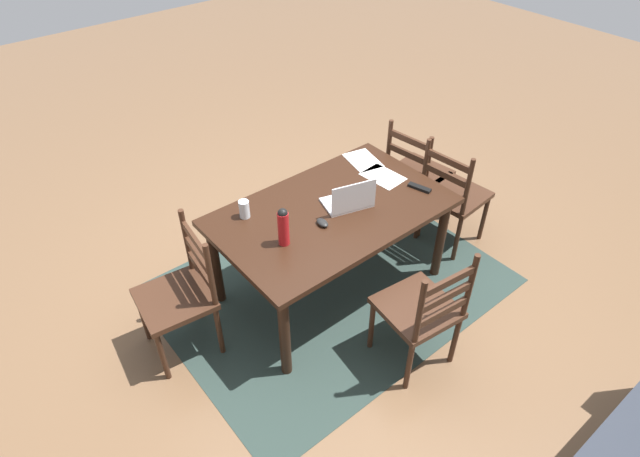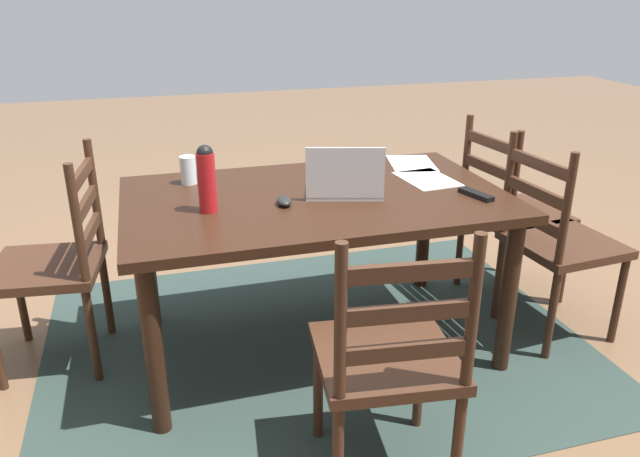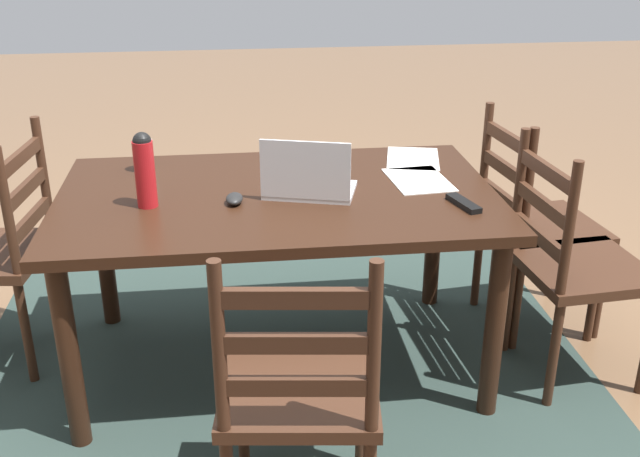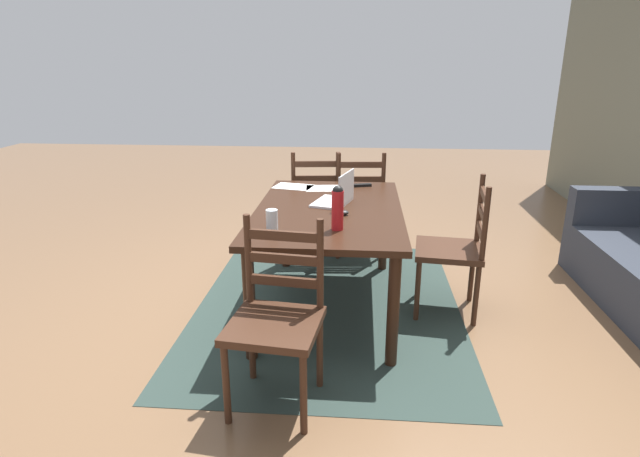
# 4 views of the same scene
# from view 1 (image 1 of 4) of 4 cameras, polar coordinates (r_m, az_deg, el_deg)

# --- Properties ---
(ground_plane) EXTENTS (14.00, 14.00, 0.00)m
(ground_plane) POSITION_cam_1_polar(r_m,az_deg,el_deg) (4.06, 1.15, -6.15)
(ground_plane) COLOR brown
(area_rug) EXTENTS (2.44, 1.86, 0.01)m
(area_rug) POSITION_cam_1_polar(r_m,az_deg,el_deg) (4.06, 1.15, -6.12)
(area_rug) COLOR #283833
(area_rug) RESTS_ON ground
(dining_table) EXTENTS (1.60, 0.98, 0.73)m
(dining_table) POSITION_cam_1_polar(r_m,az_deg,el_deg) (3.63, 1.28, 1.04)
(dining_table) COLOR black
(dining_table) RESTS_ON ground
(chair_far_head) EXTENTS (0.49, 0.49, 0.95)m
(chair_far_head) POSITION_cam_1_polar(r_m,az_deg,el_deg) (3.33, 10.93, -8.70)
(chair_far_head) COLOR #3D2316
(chair_far_head) RESTS_ON ground
(chair_left_far) EXTENTS (0.48, 0.48, 0.95)m
(chair_left_far) POSITION_cam_1_polar(r_m,az_deg,el_deg) (4.30, 14.18, 3.49)
(chair_left_far) COLOR #3D2316
(chair_left_far) RESTS_ON ground
(chair_left_near) EXTENTS (0.49, 0.49, 0.95)m
(chair_left_near) POSITION_cam_1_polar(r_m,az_deg,el_deg) (4.49, 10.36, 5.80)
(chair_left_near) COLOR #3D2316
(chair_left_near) RESTS_ON ground
(chair_right_near) EXTENTS (0.49, 0.49, 0.95)m
(chair_right_near) POSITION_cam_1_polar(r_m,az_deg,el_deg) (3.47, -14.87, -6.98)
(chair_right_near) COLOR #3D2316
(chair_right_near) RESTS_ON ground
(laptop) EXTENTS (0.37, 0.30, 0.23)m
(laptop) POSITION_cam_1_polar(r_m,az_deg,el_deg) (3.57, 3.23, 3.09)
(laptop) COLOR silver
(laptop) RESTS_ON dining_table
(water_bottle) EXTENTS (0.07, 0.07, 0.27)m
(water_bottle) POSITION_cam_1_polar(r_m,az_deg,el_deg) (3.22, -3.99, 0.28)
(water_bottle) COLOR red
(water_bottle) RESTS_ON dining_table
(drinking_glass) EXTENTS (0.07, 0.07, 0.13)m
(drinking_glass) POSITION_cam_1_polar(r_m,az_deg,el_deg) (3.51, -8.19, 2.09)
(drinking_glass) COLOR silver
(drinking_glass) RESTS_ON dining_table
(computer_mouse) EXTENTS (0.07, 0.10, 0.03)m
(computer_mouse) POSITION_cam_1_polar(r_m,az_deg,el_deg) (3.43, 0.26, 0.62)
(computer_mouse) COLOR black
(computer_mouse) RESTS_ON dining_table
(tv_remote) EXTENTS (0.09, 0.18, 0.02)m
(tv_remote) POSITION_cam_1_polar(r_m,az_deg,el_deg) (3.83, 10.71, 4.37)
(tv_remote) COLOR black
(tv_remote) RESTS_ON dining_table
(paper_stack_left) EXTENTS (0.24, 0.31, 0.00)m
(paper_stack_left) POSITION_cam_1_polar(r_m,az_deg,el_deg) (3.92, 6.82, 5.61)
(paper_stack_left) COLOR white
(paper_stack_left) RESTS_ON dining_table
(paper_stack_right) EXTENTS (0.27, 0.34, 0.00)m
(paper_stack_right) POSITION_cam_1_polar(r_m,az_deg,el_deg) (4.10, 4.67, 7.35)
(paper_stack_right) COLOR white
(paper_stack_right) RESTS_ON dining_table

